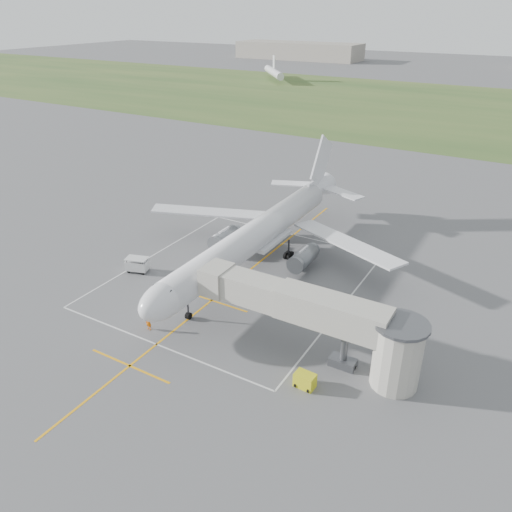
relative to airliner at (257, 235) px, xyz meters
The scene contains 11 objects.
ground 4.46m from the airliner, 90.00° to the right, with size 700.00×700.00×0.00m, color #525255.
grass_strip 129.32m from the airliner, 90.00° to the left, with size 700.00×120.00×0.02m, color #335123.
apron_markings 7.90m from the airliner, 90.00° to the right, with size 28.20×60.00×0.01m.
airliner is the anchor object (origin of this frame).
jet_bridge 21.22m from the airliner, 42.19° to the right, with size 23.40×5.00×7.20m.
gpu_unit 24.96m from the airliner, 49.48° to the right, with size 1.97×1.44×1.43m.
baggage_cart 16.24m from the airliner, 142.28° to the right, with size 3.22×2.48×1.98m.
ramp_worker_nose 19.54m from the airliner, 97.30° to the right, with size 0.69×0.46×1.90m, color #E76307.
ramp_worker_wing 6.36m from the airliner, behind, with size 0.76×0.59×1.57m, color #FA5107.
distant_hangars 264.94m from the airliner, 93.50° to the left, with size 345.00×49.00×12.00m.
distant_aircraft 175.97m from the airliner, 87.79° to the left, with size 203.56×55.21×8.85m.
Camera 1 is at (30.20, -51.14, 31.62)m, focal length 35.00 mm.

